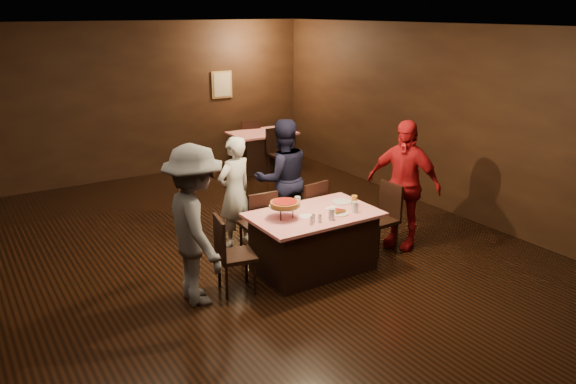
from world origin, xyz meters
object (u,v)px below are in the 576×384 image
(glass_amber, at_px, (354,201))
(diner_navy_hoodie, at_px, (282,179))
(main_table, at_px, (313,242))
(glass_back, at_px, (298,202))
(glass_front_left, at_px, (331,214))
(chair_far_left, at_px, (257,223))
(chair_end_left, at_px, (236,254))
(chair_back_near, at_px, (280,153))
(diner_white_jacket, at_px, (235,192))
(glass_front_right, at_px, (355,207))
(pizza_stand, at_px, (285,204))
(chair_far_right, at_px, (307,212))
(chair_end_right, at_px, (380,219))
(diner_red_shirt, at_px, (403,184))
(back_table, at_px, (262,150))
(plate_empty, at_px, (342,202))
(chair_back_far, at_px, (249,141))
(diner_grey_knit, at_px, (195,226))

(glass_amber, bearing_deg, diner_navy_hoodie, 104.49)
(main_table, distance_m, glass_amber, 0.75)
(glass_back, bearing_deg, glass_front_left, -80.54)
(chair_far_left, xyz_separation_m, chair_end_left, (-0.70, -0.75, 0.00))
(chair_back_near, distance_m, diner_white_jacket, 3.55)
(chair_back_near, distance_m, glass_front_right, 4.37)
(chair_end_left, distance_m, pizza_stand, 0.85)
(chair_far_right, distance_m, diner_white_jacket, 1.05)
(chair_end_right, xyz_separation_m, glass_back, (-1.15, 0.30, 0.37))
(diner_red_shirt, bearing_deg, glass_back, -125.66)
(back_table, height_order, diner_red_shirt, diner_red_shirt)
(chair_far_right, height_order, plate_empty, chair_far_right)
(chair_back_near, height_order, glass_amber, chair_back_near)
(diner_navy_hoodie, distance_m, glass_front_right, 1.46)
(chair_far_right, distance_m, chair_end_right, 1.03)
(diner_red_shirt, relative_size, glass_amber, 12.91)
(back_table, relative_size, chair_back_far, 1.37)
(diner_navy_hoodie, distance_m, glass_amber, 1.29)
(glass_amber, relative_size, glass_back, 1.00)
(chair_back_far, xyz_separation_m, pizza_stand, (-2.25, -5.13, 0.48))
(chair_back_far, xyz_separation_m, glass_front_right, (-1.40, -5.43, 0.37))
(chair_back_near, xyz_separation_m, glass_front_right, (-1.40, -4.13, 0.37))
(glass_front_left, bearing_deg, glass_front_right, 7.13)
(back_table, bearing_deg, plate_empty, -106.41)
(pizza_stand, bearing_deg, chair_far_left, 90.00)
(diner_white_jacket, bearing_deg, chair_back_near, -147.16)
(chair_end_right, height_order, glass_amber, chair_end_right)
(chair_end_right, height_order, pizza_stand, pizza_stand)
(chair_far_right, bearing_deg, main_table, 54.10)
(plate_empty, height_order, glass_amber, glass_amber)
(back_table, relative_size, glass_front_right, 9.29)
(back_table, relative_size, plate_empty, 5.20)
(chair_end_right, height_order, glass_front_left, chair_end_right)
(chair_far_right, bearing_deg, glass_amber, 96.21)
(main_table, height_order, glass_amber, glass_amber)
(chair_far_left, distance_m, chair_back_near, 3.85)
(glass_front_left, bearing_deg, chair_back_near, 66.64)
(chair_far_right, height_order, diner_navy_hoodie, diner_navy_hoodie)
(chair_back_far, relative_size, plate_empty, 3.80)
(chair_back_far, bearing_deg, diner_navy_hoodie, 80.49)
(main_table, distance_m, glass_front_left, 0.55)
(chair_far_right, relative_size, diner_white_jacket, 0.60)
(chair_back_near, xyz_separation_m, pizza_stand, (-2.25, -3.83, 0.48))
(diner_red_shirt, distance_m, pizza_stand, 1.89)
(chair_end_left, relative_size, pizza_stand, 2.50)
(diner_navy_hoodie, xyz_separation_m, glass_amber, (0.32, -1.25, -0.03))
(back_table, distance_m, diner_white_jacket, 4.10)
(chair_end_right, relative_size, diner_grey_knit, 0.52)
(diner_grey_knit, bearing_deg, main_table, -86.53)
(chair_end_right, bearing_deg, diner_navy_hoodie, -147.97)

